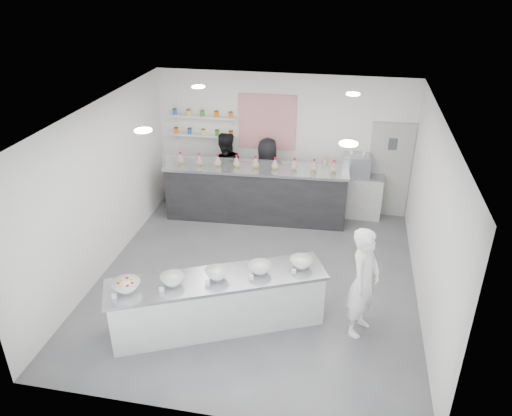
% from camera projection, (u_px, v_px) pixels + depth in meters
% --- Properties ---
extents(floor, '(6.00, 6.00, 0.00)m').
position_uv_depth(floor, '(256.00, 279.00, 8.86)').
color(floor, '#515156').
rests_on(floor, ground).
extents(ceiling, '(6.00, 6.00, 0.00)m').
position_uv_depth(ceiling, '(256.00, 114.00, 7.50)').
color(ceiling, white).
rests_on(ceiling, floor).
extents(back_wall, '(5.50, 0.00, 5.50)m').
position_uv_depth(back_wall, '(283.00, 143.00, 10.80)').
color(back_wall, white).
rests_on(back_wall, floor).
extents(left_wall, '(0.00, 6.00, 6.00)m').
position_uv_depth(left_wall, '(101.00, 190.00, 8.65)').
color(left_wall, white).
rests_on(left_wall, floor).
extents(right_wall, '(0.00, 6.00, 6.00)m').
position_uv_depth(right_wall, '(431.00, 219.00, 7.71)').
color(right_wall, white).
rests_on(right_wall, floor).
extents(back_door, '(0.88, 0.04, 2.10)m').
position_uv_depth(back_door, '(389.00, 171.00, 10.59)').
color(back_door, '#9B9B98').
rests_on(back_door, floor).
extents(pattern_panel, '(1.25, 0.03, 1.20)m').
position_uv_depth(pattern_panel, '(267.00, 122.00, 10.64)').
color(pattern_panel, '#B61E32').
rests_on(pattern_panel, back_wall).
extents(jar_shelf_lower, '(1.45, 0.22, 0.04)m').
position_uv_depth(jar_shelf_lower, '(204.00, 135.00, 10.97)').
color(jar_shelf_lower, silver).
rests_on(jar_shelf_lower, back_wall).
extents(jar_shelf_upper, '(1.45, 0.22, 0.04)m').
position_uv_depth(jar_shelf_upper, '(203.00, 116.00, 10.78)').
color(jar_shelf_upper, silver).
rests_on(jar_shelf_upper, back_wall).
extents(preserve_jars, '(1.45, 0.10, 0.56)m').
position_uv_depth(preserve_jars, '(203.00, 123.00, 10.83)').
color(preserve_jars, orange).
rests_on(preserve_jars, jar_shelf_lower).
extents(downlight_0, '(0.24, 0.24, 0.02)m').
position_uv_depth(downlight_0, '(143.00, 130.00, 6.88)').
color(downlight_0, white).
rests_on(downlight_0, ceiling).
extents(downlight_1, '(0.24, 0.24, 0.02)m').
position_uv_depth(downlight_1, '(348.00, 144.00, 6.39)').
color(downlight_1, white).
rests_on(downlight_1, ceiling).
extents(downlight_2, '(0.24, 0.24, 0.02)m').
position_uv_depth(downlight_2, '(198.00, 87.00, 9.15)').
color(downlight_2, white).
rests_on(downlight_2, ceiling).
extents(downlight_3, '(0.24, 0.24, 0.02)m').
position_uv_depth(downlight_3, '(353.00, 94.00, 8.67)').
color(downlight_3, white).
rests_on(downlight_3, ceiling).
extents(prep_counter, '(3.27, 2.02, 0.89)m').
position_uv_depth(prep_counter, '(218.00, 302.00, 7.55)').
color(prep_counter, '#B7B7B2').
rests_on(prep_counter, floor).
extents(back_bar, '(3.87, 0.91, 1.19)m').
position_uv_depth(back_bar, '(256.00, 194.00, 10.62)').
color(back_bar, black).
rests_on(back_bar, floor).
extents(sneeze_guard, '(3.78, 0.22, 0.32)m').
position_uv_depth(sneeze_guard, '(253.00, 167.00, 9.98)').
color(sneeze_guard, white).
rests_on(sneeze_guard, back_bar).
extents(espresso_ledge, '(1.31, 0.42, 0.97)m').
position_uv_depth(espresso_ledge, '(351.00, 195.00, 10.81)').
color(espresso_ledge, '#B7B7B2').
rests_on(espresso_ledge, floor).
extents(espresso_machine, '(0.58, 0.40, 0.45)m').
position_uv_depth(espresso_machine, '(357.00, 165.00, 10.48)').
color(espresso_machine, '#93969E').
rests_on(espresso_machine, espresso_ledge).
extents(cup_stacks, '(0.24, 0.24, 0.33)m').
position_uv_depth(cup_stacks, '(327.00, 166.00, 10.61)').
color(cup_stacks, '#D0AA89').
rests_on(cup_stacks, espresso_ledge).
extents(prep_bowls, '(2.88, 1.64, 0.14)m').
position_uv_depth(prep_bowls, '(217.00, 274.00, 7.31)').
color(prep_bowls, white).
rests_on(prep_bowls, prep_counter).
extents(label_cards, '(2.66, 0.04, 0.07)m').
position_uv_depth(label_cards, '(194.00, 293.00, 6.97)').
color(label_cards, white).
rests_on(label_cards, prep_counter).
extents(cookie_bags, '(3.34, 0.32, 0.26)m').
position_uv_depth(cookie_bags, '(256.00, 162.00, 10.29)').
color(cookie_bags, '#C36986').
rests_on(cookie_bags, back_bar).
extents(woman_prep, '(0.63, 0.75, 1.75)m').
position_uv_depth(woman_prep, '(363.00, 282.00, 7.27)').
color(woman_prep, white).
rests_on(woman_prep, floor).
extents(staff_left, '(1.03, 0.91, 1.78)m').
position_uv_depth(staff_left, '(225.00, 172.00, 10.94)').
color(staff_left, black).
rests_on(staff_left, floor).
extents(staff_right, '(0.98, 0.78, 1.74)m').
position_uv_depth(staff_right, '(267.00, 178.00, 10.71)').
color(staff_right, black).
rests_on(staff_right, floor).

